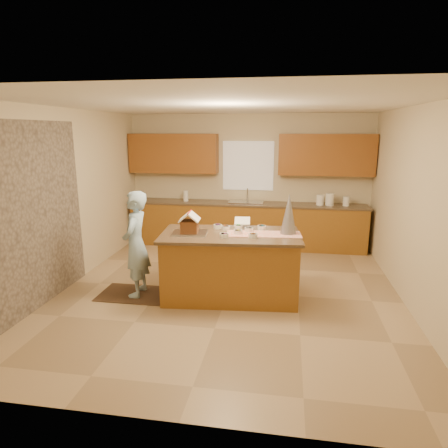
{
  "coord_description": "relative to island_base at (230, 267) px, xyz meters",
  "views": [
    {
      "loc": [
        0.81,
        -5.42,
        2.37
      ],
      "look_at": [
        -0.1,
        0.2,
        1.0
      ],
      "focal_mm": 31.34,
      "sensor_mm": 36.0,
      "label": 1
    }
  ],
  "objects": [
    {
      "name": "floor",
      "position": [
        -0.05,
        0.16,
        -0.46
      ],
      "size": [
        5.5,
        5.5,
        0.0
      ],
      "primitive_type": "plane",
      "color": "tan",
      "rests_on": "ground"
    },
    {
      "name": "ceiling",
      "position": [
        -0.05,
        0.16,
        2.24
      ],
      "size": [
        5.5,
        5.5,
        0.0
      ],
      "primitive_type": "plane",
      "color": "silver",
      "rests_on": "floor"
    },
    {
      "name": "wall_back",
      "position": [
        -0.05,
        2.91,
        0.89
      ],
      "size": [
        5.5,
        5.5,
        0.0
      ],
      "primitive_type": "plane",
      "color": "beige",
      "rests_on": "floor"
    },
    {
      "name": "wall_front",
      "position": [
        -0.05,
        -2.59,
        0.89
      ],
      "size": [
        5.5,
        5.5,
        0.0
      ],
      "primitive_type": "plane",
      "color": "beige",
      "rests_on": "floor"
    },
    {
      "name": "wall_left",
      "position": [
        -2.55,
        0.16,
        0.89
      ],
      "size": [
        5.5,
        5.5,
        0.0
      ],
      "primitive_type": "plane",
      "color": "beige",
      "rests_on": "floor"
    },
    {
      "name": "wall_right",
      "position": [
        2.45,
        0.16,
        0.89
      ],
      "size": [
        5.5,
        5.5,
        0.0
      ],
      "primitive_type": "plane",
      "color": "beige",
      "rests_on": "floor"
    },
    {
      "name": "stone_accent",
      "position": [
        -2.53,
        -0.64,
        0.79
      ],
      "size": [
        0.0,
        2.5,
        2.5
      ],
      "primitive_type": "plane",
      "rotation": [
        1.57,
        0.0,
        1.57
      ],
      "color": "gray",
      "rests_on": "wall_left"
    },
    {
      "name": "window_curtain",
      "position": [
        -0.05,
        2.88,
        1.19
      ],
      "size": [
        1.05,
        0.03,
        1.0
      ],
      "primitive_type": "cube",
      "color": "white",
      "rests_on": "wall_back"
    },
    {
      "name": "back_counter_base",
      "position": [
        -0.05,
        2.61,
        -0.02
      ],
      "size": [
        4.8,
        0.6,
        0.88
      ],
      "primitive_type": "cube",
      "color": "brown",
      "rests_on": "floor"
    },
    {
      "name": "back_counter_top",
      "position": [
        -0.05,
        2.61,
        0.44
      ],
      "size": [
        4.85,
        0.63,
        0.04
      ],
      "primitive_type": "cube",
      "color": "brown",
      "rests_on": "back_counter_base"
    },
    {
      "name": "upper_cabinet_left",
      "position": [
        -1.6,
        2.73,
        1.44
      ],
      "size": [
        1.85,
        0.35,
        0.8
      ],
      "primitive_type": "cube",
      "color": "brown",
      "rests_on": "wall_back"
    },
    {
      "name": "upper_cabinet_right",
      "position": [
        1.5,
        2.73,
        1.44
      ],
      "size": [
        1.85,
        0.35,
        0.8
      ],
      "primitive_type": "cube",
      "color": "brown",
      "rests_on": "wall_back"
    },
    {
      "name": "sink",
      "position": [
        -0.05,
        2.61,
        0.43
      ],
      "size": [
        0.7,
        0.45,
        0.12
      ],
      "primitive_type": "cube",
      "color": "silver",
      "rests_on": "back_counter_top"
    },
    {
      "name": "faucet",
      "position": [
        -0.05,
        2.79,
        0.6
      ],
      "size": [
        0.03,
        0.03,
        0.28
      ],
      "primitive_type": "cylinder",
      "color": "silver",
      "rests_on": "back_counter_top"
    },
    {
      "name": "island_base",
      "position": [
        0.0,
        0.0,
        0.0
      ],
      "size": [
        1.94,
        1.09,
        0.91
      ],
      "primitive_type": "cube",
      "rotation": [
        0.0,
        0.0,
        0.09
      ],
      "color": "brown",
      "rests_on": "floor"
    },
    {
      "name": "island_top",
      "position": [
        -0.0,
        -0.0,
        0.48
      ],
      "size": [
        2.03,
        1.18,
        0.04
      ],
      "primitive_type": "cube",
      "rotation": [
        0.0,
        0.0,
        0.09
      ],
      "color": "brown",
      "rests_on": "island_base"
    },
    {
      "name": "table_runner",
      "position": [
        0.46,
        0.04,
        0.5
      ],
      "size": [
        1.06,
        0.46,
        0.01
      ],
      "primitive_type": "cube",
      "rotation": [
        0.0,
        0.0,
        0.09
      ],
      "color": "red",
      "rests_on": "island_top"
    },
    {
      "name": "baking_tray",
      "position": [
        -0.56,
        -0.1,
        0.51
      ],
      "size": [
        0.51,
        0.39,
        0.03
      ],
      "primitive_type": "cube",
      "rotation": [
        0.0,
        0.0,
        0.09
      ],
      "color": "silver",
      "rests_on": "island_top"
    },
    {
      "name": "cookbook",
      "position": [
        0.12,
        0.41,
        0.59
      ],
      "size": [
        0.24,
        0.2,
        0.1
      ],
      "primitive_type": "cube",
      "rotation": [
        -1.13,
        0.0,
        0.09
      ],
      "color": "white",
      "rests_on": "island_top"
    },
    {
      "name": "tinsel_tree",
      "position": [
        0.8,
        0.12,
        0.78
      ],
      "size": [
        0.25,
        0.25,
        0.57
      ],
      "primitive_type": "cone",
      "rotation": [
        0.0,
        0.0,
        0.09
      ],
      "color": "silver",
      "rests_on": "island_top"
    },
    {
      "name": "rug",
      "position": [
        -1.4,
        -0.15,
        -0.45
      ],
      "size": [
        1.04,
        0.68,
        0.01
      ],
      "primitive_type": "cube",
      "color": "black",
      "rests_on": "floor"
    },
    {
      "name": "boy",
      "position": [
        -1.35,
        -0.15,
        0.32
      ],
      "size": [
        0.4,
        0.58,
        1.53
      ],
      "primitive_type": "imported",
      "rotation": [
        0.0,
        0.0,
        -1.51
      ],
      "color": "#9DC2DF",
      "rests_on": "rug"
    },
    {
      "name": "canister_a",
      "position": [
        1.42,
        2.61,
        0.56
      ],
      "size": [
        0.15,
        0.15,
        0.2
      ],
      "primitive_type": "cylinder",
      "color": "white",
      "rests_on": "back_counter_top"
    },
    {
      "name": "canister_b",
      "position": [
        1.61,
        2.61,
        0.58
      ],
      "size": [
        0.16,
        0.16,
        0.24
      ],
      "primitive_type": "cylinder",
      "color": "white",
      "rests_on": "back_counter_top"
    },
    {
      "name": "canister_c",
      "position": [
        1.93,
        2.61,
        0.56
      ],
      "size": [
        0.13,
        0.13,
        0.18
      ],
      "primitive_type": "cylinder",
      "color": "white",
      "rests_on": "back_counter_top"
    },
    {
      "name": "paper_towel",
      "position": [
        -1.33,
        2.61,
        0.57
      ],
      "size": [
        0.1,
        0.1,
        0.22
      ],
      "primitive_type": "cylinder",
      "color": "white",
      "rests_on": "back_counter_top"
    },
    {
      "name": "gingerbread_house",
      "position": [
        -0.56,
        -0.1,
        0.63
      ],
      "size": [
        0.31,
        0.31,
        0.29
      ],
      "color": "brown",
      "rests_on": "baking_tray"
    },
    {
      "name": "candy_bowls",
      "position": [
        0.1,
        0.11,
        0.53
      ],
      "size": [
        0.77,
        0.65,
        0.06
      ],
      "color": "#D15C24",
      "rests_on": "island_top"
    }
  ]
}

